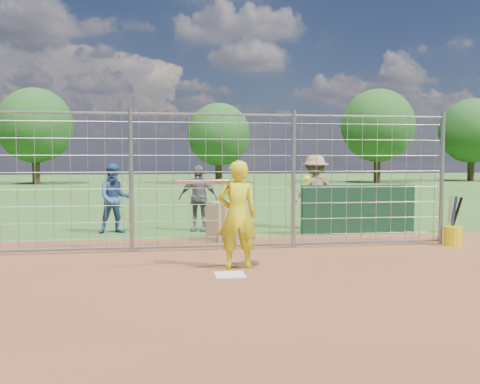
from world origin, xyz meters
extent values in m
plane|color=#2D591E|center=(0.00, 0.00, 0.00)|extent=(100.00, 100.00, 0.00)
plane|color=brown|center=(0.00, -3.00, 0.01)|extent=(18.00, 18.00, 0.00)
cube|color=silver|center=(0.00, -0.20, 0.01)|extent=(0.43, 0.43, 0.02)
cube|color=#11381E|center=(3.40, 3.60, 0.55)|extent=(2.60, 0.20, 1.10)
imported|color=#D1C812|center=(0.18, 0.25, 0.83)|extent=(0.61, 0.41, 1.67)
imported|color=#2A4B7F|center=(-2.00, 4.59, 0.79)|extent=(0.86, 0.73, 1.58)
imported|color=slate|center=(-0.11, 4.61, 0.77)|extent=(0.97, 0.62, 1.54)
imported|color=olive|center=(2.70, 4.60, 0.89)|extent=(1.23, 0.81, 1.78)
cube|color=tan|center=(0.43, 3.20, 0.40)|extent=(0.95, 0.81, 0.80)
cylinder|color=silver|center=(-0.38, 0.04, 1.36)|extent=(0.85, 0.26, 0.06)
sphere|color=yellow|center=(1.20, 0.01, 1.39)|extent=(0.10, 0.10, 0.10)
cylinder|color=#DBC30B|center=(4.62, 1.75, 0.19)|extent=(0.34, 0.34, 0.38)
cylinder|color=silver|center=(4.57, 1.80, 0.55)|extent=(0.08, 0.15, 0.85)
cylinder|color=navy|center=(4.64, 1.80, 0.55)|extent=(0.09, 0.23, 0.84)
cylinder|color=black|center=(4.69, 1.80, 0.55)|extent=(0.15, 0.34, 0.82)
cylinder|color=gray|center=(-1.50, 2.00, 1.30)|extent=(0.08, 0.08, 2.60)
cylinder|color=gray|center=(1.50, 2.00, 1.30)|extent=(0.08, 0.08, 2.60)
cylinder|color=gray|center=(4.50, 2.00, 1.30)|extent=(0.08, 0.08, 2.60)
cylinder|color=gray|center=(0.00, 2.00, 2.50)|extent=(9.00, 0.05, 0.05)
cylinder|color=gray|center=(0.00, 2.00, 0.08)|extent=(9.00, 0.05, 0.05)
cube|color=gray|center=(0.00, 2.00, 1.25)|extent=(9.00, 0.02, 2.50)
cylinder|color=#3F2B19|center=(-9.00, 29.00, 1.26)|extent=(0.50, 0.50, 2.52)
sphere|color=#26561E|center=(-9.00, 29.00, 3.85)|extent=(4.90, 4.90, 4.90)
cylinder|color=#3F2B19|center=(3.00, 28.00, 1.08)|extent=(0.50, 0.50, 2.16)
sphere|color=#26561E|center=(3.00, 28.00, 3.30)|extent=(4.20, 4.20, 4.20)
cylinder|color=#3F2B19|center=(14.00, 27.50, 1.30)|extent=(0.50, 0.50, 2.59)
sphere|color=#26561E|center=(14.00, 27.50, 3.96)|extent=(5.04, 5.04, 5.04)
cylinder|color=#3F2B19|center=(22.00, 29.00, 1.22)|extent=(0.50, 0.50, 2.45)
sphere|color=#26561E|center=(22.00, 29.00, 3.74)|extent=(4.76, 4.76, 4.76)
camera|label=1|loc=(-1.00, -7.78, 1.70)|focal=40.00mm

